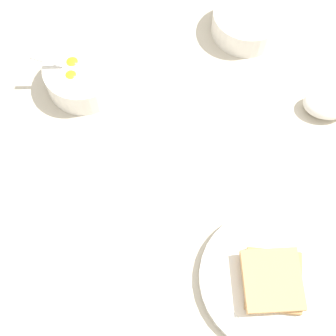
{
  "coord_description": "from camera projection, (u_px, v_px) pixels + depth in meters",
  "views": [
    {
      "loc": [
        0.24,
        -0.26,
        0.71
      ],
      "look_at": [
        -0.01,
        -0.06,
        0.02
      ],
      "focal_mm": 50.0,
      "sensor_mm": 36.0,
      "label": 1
    }
  ],
  "objects": [
    {
      "name": "toast_sandwich",
      "position": [
        273.0,
        280.0,
        0.67
      ],
      "size": [
        0.12,
        0.12,
        0.02
      ],
      "color": "tan",
      "rests_on": "toast_plate"
    },
    {
      "name": "ground_plane",
      "position": [
        200.0,
        154.0,
        0.79
      ],
      "size": [
        3.0,
        3.0,
        0.0
      ],
      "primitive_type": "plane",
      "color": "beige"
    },
    {
      "name": "egg_bowl",
      "position": [
        83.0,
        75.0,
        0.82
      ],
      "size": [
        0.13,
        0.13,
        0.08
      ],
      "color": "white",
      "rests_on": "ground_plane"
    },
    {
      "name": "toast_plate",
      "position": [
        269.0,
        279.0,
        0.69
      ],
      "size": [
        0.21,
        0.21,
        0.02
      ],
      "color": "white",
      "rests_on": "ground_plane"
    },
    {
      "name": "congee_bowl",
      "position": [
        247.0,
        21.0,
        0.87
      ],
      "size": [
        0.13,
        0.13,
        0.05
      ],
      "color": "white",
      "rests_on": "ground_plane"
    },
    {
      "name": "soup_spoon",
      "position": [
        331.0,
        106.0,
        0.81
      ],
      "size": [
        0.14,
        0.13,
        0.04
      ],
      "color": "white",
      "rests_on": "ground_plane"
    }
  ]
}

